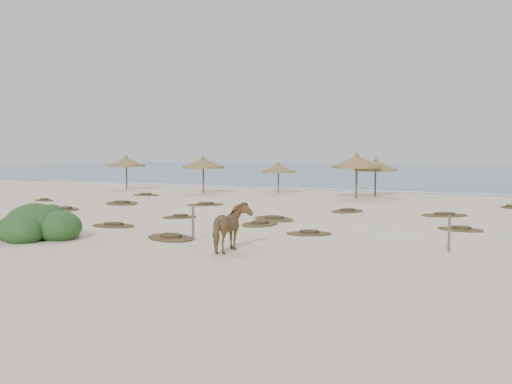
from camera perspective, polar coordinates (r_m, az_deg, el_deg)
ground at (r=23.18m, az=-8.72°, el=-3.70°), size 160.00×160.00×0.00m
ocean at (r=94.54m, az=19.28°, el=1.91°), size 200.00×100.00×0.01m
foam_line at (r=46.64m, az=10.53°, el=0.14°), size 70.00×0.60×0.01m
palapa_0 at (r=48.36m, az=-12.84°, el=2.91°), size 3.94×3.94×2.90m
palapa_1 at (r=42.79m, az=-5.31°, el=2.86°), size 3.51×3.51×2.89m
palapa_2 at (r=42.87m, az=2.25°, el=2.36°), size 3.02×3.02×2.40m
palapa_3 at (r=40.40m, az=11.87°, el=2.55°), size 3.00×3.00×2.74m
palapa_4 at (r=38.56m, az=10.03°, el=2.93°), size 3.87×3.87×3.11m
horse at (r=17.65m, az=-2.49°, el=-3.58°), size 1.05×1.89×1.52m
fence_post_near at (r=20.12m, az=-6.31°, el=-3.01°), size 0.12×0.12×1.28m
fence_post_far at (r=18.60m, az=18.75°, el=-3.97°), size 0.09×0.09×1.15m
bush at (r=21.86m, az=-21.11°, el=-3.11°), size 3.29×2.89×1.47m
scrub_0 at (r=32.24m, az=-18.51°, el=-1.61°), size 2.51×2.36×0.16m
scrub_1 at (r=35.09m, az=-13.26°, el=-1.07°), size 3.45×3.41×0.16m
scrub_2 at (r=27.12m, az=-7.63°, el=-2.46°), size 1.87×2.02×0.16m
scrub_3 at (r=26.15m, az=1.82°, el=-2.67°), size 2.92×2.73×0.16m
scrub_4 at (r=24.00m, az=19.80°, el=-3.50°), size 2.01×1.49×0.16m
scrub_5 at (r=29.15m, az=18.33°, el=-2.18°), size 2.73×2.56×0.16m
scrub_6 at (r=41.58m, az=-10.95°, el=-0.26°), size 2.22×1.49×0.16m
scrub_7 at (r=29.93m, az=9.13°, el=-1.87°), size 1.87×2.42×0.16m
scrub_8 at (r=38.63m, az=-20.42°, el=-0.76°), size 1.75×1.35×0.16m
scrub_9 at (r=24.30m, az=0.39°, el=-3.18°), size 1.59×2.29×0.16m
scrub_10 at (r=34.70m, az=24.14°, el=-1.37°), size 1.46×1.86×0.16m
scrub_11 at (r=24.48m, az=-14.05°, el=-3.24°), size 2.07×1.46×0.16m
scrub_12 at (r=21.54m, az=5.33°, el=-4.12°), size 2.04×1.79×0.16m
scrub_13 at (r=33.38m, az=-5.07°, el=-1.23°), size 2.51×2.70×0.16m
scrub_14 at (r=20.65m, az=-8.54°, el=-4.50°), size 2.68×2.38×0.16m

